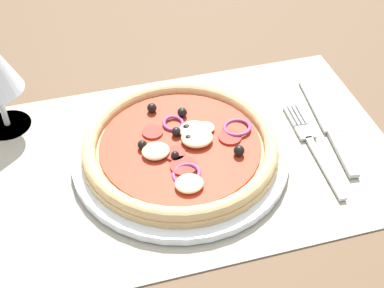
{
  "coord_description": "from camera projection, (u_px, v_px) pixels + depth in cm",
  "views": [
    {
      "loc": [
        -14.07,
        -48.36,
        49.51
      ],
      "look_at": [
        -0.66,
        0.0,
        2.48
      ],
      "focal_mm": 51.25,
      "sensor_mm": 36.0,
      "label": 1
    }
  ],
  "objects": [
    {
      "name": "fork",
      "position": [
        311.0,
        143.0,
        0.72
      ],
      "size": [
        2.47,
        18.05,
        0.44
      ],
      "rotation": [
        0.0,
        0.0,
        1.52
      ],
      "color": "#B2B5BA",
      "rests_on": "placemat"
    },
    {
      "name": "pizza",
      "position": [
        181.0,
        146.0,
        0.68
      ],
      "size": [
        24.71,
        24.71,
        2.65
      ],
      "color": "tan",
      "rests_on": "plate"
    },
    {
      "name": "ground_plane",
      "position": [
        197.0,
        164.0,
        0.71
      ],
      "size": [
        190.0,
        140.0,
        2.4
      ],
      "primitive_type": "cube",
      "color": "brown"
    },
    {
      "name": "plate",
      "position": [
        180.0,
        155.0,
        0.7
      ],
      "size": [
        27.44,
        27.44,
        1.08
      ],
      "primitive_type": "cylinder",
      "color": "white",
      "rests_on": "placemat"
    },
    {
      "name": "knife",
      "position": [
        327.0,
        123.0,
        0.75
      ],
      "size": [
        3.91,
        20.06,
        0.62
      ],
      "rotation": [
        0.0,
        0.0,
        1.46
      ],
      "color": "#B2B5BA",
      "rests_on": "placemat"
    },
    {
      "name": "placemat",
      "position": [
        197.0,
        156.0,
        0.7
      ],
      "size": [
        50.7,
        33.8,
        0.4
      ],
      "primitive_type": "cube",
      "color": "#A39984",
      "rests_on": "ground_plane"
    }
  ]
}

